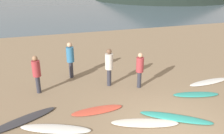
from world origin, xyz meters
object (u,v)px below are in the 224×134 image
at_px(surfboard_2, 97,110).
at_px(surfboard_4, 176,118).
at_px(surfboard_6, 209,82).
at_px(person_2, 140,67).
at_px(surfboard_0, 22,120).
at_px(person_3, 37,71).
at_px(surfboard_3, 145,123).
at_px(person_1, 70,57).
at_px(person_0, 109,64).
at_px(surfboard_1, 55,129).
at_px(surfboard_5, 196,94).

height_order(surfboard_2, surfboard_4, surfboard_4).
xyz_separation_m(surfboard_6, person_2, (-3.37, 0.61, 0.93)).
xyz_separation_m(surfboard_0, person_3, (0.62, 2.08, 0.95)).
height_order(surfboard_0, surfboard_3, surfboard_0).
bearing_deg(surfboard_0, surfboard_3, -45.15).
bearing_deg(person_1, person_2, -150.91).
bearing_deg(surfboard_4, surfboard_2, -174.05).
relative_size(person_0, person_1, 0.97).
relative_size(surfboard_1, person_3, 1.41).
xyz_separation_m(surfboard_1, surfboard_2, (1.60, 0.67, -0.01)).
xyz_separation_m(surfboard_5, surfboard_6, (1.40, 0.87, -0.00)).
bearing_deg(surfboard_3, surfboard_1, -173.19).
bearing_deg(person_2, surfboard_5, 160.43).
bearing_deg(person_1, surfboard_3, 176.49).
xyz_separation_m(surfboard_0, person_1, (2.23, 3.28, 1.02)).
xyz_separation_m(surfboard_0, person_2, (4.99, 1.21, 0.93)).
xyz_separation_m(surfboard_4, person_2, (-0.18, 2.73, 0.93)).
height_order(surfboard_1, person_3, person_3).
height_order(surfboard_2, person_3, person_3).
relative_size(surfboard_3, surfboard_4, 0.92).
distance_m(surfboard_0, surfboard_4, 5.39).
bearing_deg(surfboard_4, person_1, 155.89).
bearing_deg(surfboard_4, surfboard_3, -148.54).
distance_m(surfboard_5, person_1, 6.02).
xyz_separation_m(surfboard_2, person_0, (1.09, 1.98, 1.01)).
bearing_deg(surfboard_4, surfboard_6, 67.90).
bearing_deg(surfboard_0, person_0, 0.83).
relative_size(surfboard_5, surfboard_6, 0.87).
bearing_deg(surfboard_2, surfboard_4, -29.41).
bearing_deg(person_0, surfboard_4, -94.62).
xyz_separation_m(surfboard_5, person_1, (-4.74, 3.57, 1.02)).
xyz_separation_m(surfboard_4, person_0, (-1.42, 3.34, 1.00)).
xyz_separation_m(surfboard_2, person_1, (-0.43, 3.44, 1.03)).
bearing_deg(person_3, person_2, -72.91).
relative_size(surfboard_4, surfboard_6, 1.12).
distance_m(surfboard_2, surfboard_5, 4.31).
xyz_separation_m(surfboard_0, surfboard_6, (8.36, 0.59, -0.00)).
bearing_deg(surfboard_5, surfboard_1, -159.78).
bearing_deg(surfboard_5, person_2, 157.98).
height_order(surfboard_3, person_3, person_3).
bearing_deg(person_2, surfboard_4, 111.10).
bearing_deg(surfboard_6, person_3, 164.81).
height_order(surfboard_1, person_0, person_0).
height_order(surfboard_0, person_2, person_2).
xyz_separation_m(person_0, person_1, (-1.52, 1.46, 0.03)).
xyz_separation_m(surfboard_2, surfboard_6, (5.70, 0.75, 0.01)).
height_order(surfboard_0, surfboard_6, surfboard_0).
xyz_separation_m(person_0, person_2, (1.24, -0.61, -0.07)).
bearing_deg(person_1, surfboard_6, -137.62).
height_order(surfboard_0, person_1, person_1).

